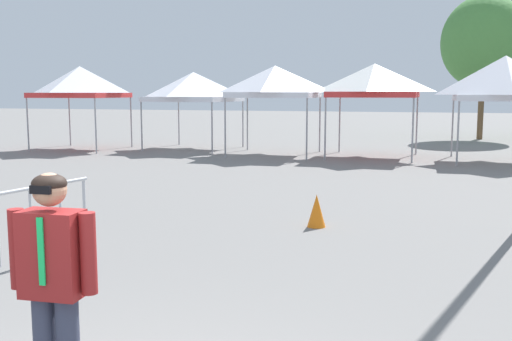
% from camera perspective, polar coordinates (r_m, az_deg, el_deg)
% --- Properties ---
extents(canopy_tent_behind_right, '(3.25, 3.25, 3.38)m').
position_cam_1_polar(canopy_tent_behind_right, '(25.29, -16.57, 8.16)').
color(canopy_tent_behind_right, '#9E9EA3').
rests_on(canopy_tent_behind_right, ground).
extents(canopy_tent_center, '(3.44, 3.44, 3.15)m').
position_cam_1_polar(canopy_tent_center, '(24.52, -6.04, 8.01)').
color(canopy_tent_center, '#9E9EA3').
rests_on(canopy_tent_center, ground).
extents(canopy_tent_behind_left, '(3.23, 3.23, 3.30)m').
position_cam_1_polar(canopy_tent_behind_left, '(22.19, 1.83, 8.54)').
color(canopy_tent_behind_left, '#9E9EA3').
rests_on(canopy_tent_behind_left, ground).
extents(canopy_tent_left_of_center, '(3.08, 3.08, 3.33)m').
position_cam_1_polar(canopy_tent_left_of_center, '(21.71, 11.31, 8.48)').
color(canopy_tent_left_of_center, '#9E9EA3').
rests_on(canopy_tent_left_of_center, ground).
extents(canopy_tent_behind_center, '(3.25, 3.25, 3.52)m').
position_cam_1_polar(canopy_tent_behind_center, '(21.34, 22.84, 8.18)').
color(canopy_tent_behind_center, '#9E9EA3').
rests_on(canopy_tent_behind_center, ground).
extents(person_foreground, '(0.65, 0.28, 1.78)m').
position_cam_1_polar(person_foreground, '(4.36, -18.90, -9.96)').
color(person_foreground, '#33384C').
rests_on(person_foreground, ground).
extents(tree_behind_tents_right, '(4.12, 4.12, 7.04)m').
position_cam_1_polar(tree_behind_tents_right, '(31.68, 21.10, 11.45)').
color(tree_behind_tents_right, brown).
rests_on(tree_behind_tents_right, ground).
extents(crowd_barrier_near_person, '(0.42, 2.08, 1.08)m').
position_cam_1_polar(crowd_barrier_near_person, '(8.47, -20.88, -3.61)').
color(crowd_barrier_near_person, '#B7BABF').
rests_on(crowd_barrier_near_person, ground).
extents(traffic_cone_lot_center, '(0.32, 0.32, 0.57)m').
position_cam_1_polar(traffic_cone_lot_center, '(10.31, 5.85, -3.87)').
color(traffic_cone_lot_center, orange).
rests_on(traffic_cone_lot_center, ground).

